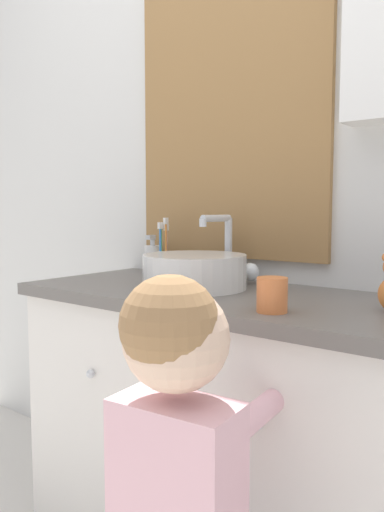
{
  "coord_description": "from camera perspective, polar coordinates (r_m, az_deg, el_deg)",
  "views": [
    {
      "loc": [
        0.78,
        -0.79,
        1.03
      ],
      "look_at": [
        -0.06,
        0.3,
        0.9
      ],
      "focal_mm": 35.0,
      "sensor_mm": 36.0,
      "label": 1
    }
  ],
  "objects": [
    {
      "name": "soap_dispenser",
      "position": [
        1.8,
        -4.52,
        -0.28
      ],
      "size": [
        0.06,
        0.06,
        0.14
      ],
      "color": "white",
      "rests_on": "vanity_counter"
    },
    {
      "name": "vanity_counter",
      "position": [
        1.52,
        3.16,
        -19.12
      ],
      "size": [
        1.19,
        0.51,
        0.8
      ],
      "color": "silver",
      "rests_on": "ground_plane"
    },
    {
      "name": "wall_back",
      "position": [
        1.63,
        9.78,
        13.94
      ],
      "size": [
        3.2,
        0.18,
        2.5
      ],
      "color": "silver",
      "rests_on": "ground_plane"
    },
    {
      "name": "sink_basin",
      "position": [
        1.45,
        0.47,
        -1.62
      ],
      "size": [
        0.3,
        0.35,
        0.21
      ],
      "color": "silver",
      "rests_on": "vanity_counter"
    },
    {
      "name": "child_figure",
      "position": [
        0.96,
        -1.65,
        -23.7
      ],
      "size": [
        0.24,
        0.47,
        0.92
      ],
      "color": "slate",
      "rests_on": "ground_plane"
    },
    {
      "name": "toothbrush_holder",
      "position": [
        1.71,
        -3.28,
        -0.68
      ],
      "size": [
        0.07,
        0.07,
        0.2
      ],
      "color": "silver",
      "rests_on": "vanity_counter"
    },
    {
      "name": "drinking_cup",
      "position": [
        1.13,
        9.14,
        -4.4
      ],
      "size": [
        0.07,
        0.07,
        0.08
      ],
      "primitive_type": "cylinder",
      "color": "orange",
      "rests_on": "vanity_counter"
    }
  ]
}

